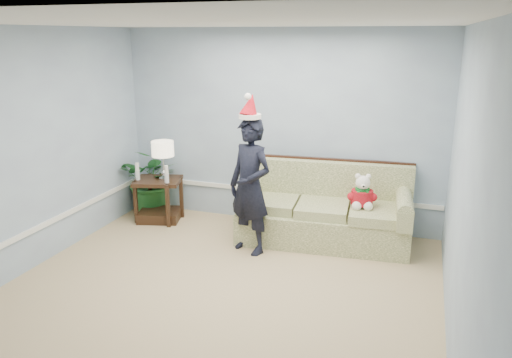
{
  "coord_description": "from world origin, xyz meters",
  "views": [
    {
      "loc": [
        1.89,
        -4.03,
        2.6
      ],
      "look_at": [
        -0.0,
        1.55,
        0.89
      ],
      "focal_mm": 35.0,
      "sensor_mm": 36.0,
      "label": 1
    }
  ],
  "objects_px": {
    "sofa": "(324,213)",
    "houseplant": "(153,180)",
    "table_lamp": "(163,150)",
    "teddy_bear": "(362,195)",
    "man": "(250,186)",
    "side_table": "(159,204)"
  },
  "relations": [
    {
      "from": "table_lamp",
      "to": "houseplant",
      "type": "height_order",
      "value": "table_lamp"
    },
    {
      "from": "table_lamp",
      "to": "houseplant",
      "type": "distance_m",
      "value": 0.69
    },
    {
      "from": "side_table",
      "to": "houseplant",
      "type": "relative_size",
      "value": 0.75
    },
    {
      "from": "sofa",
      "to": "table_lamp",
      "type": "bearing_deg",
      "value": 176.49
    },
    {
      "from": "houseplant",
      "to": "side_table",
      "type": "bearing_deg",
      "value": -49.32
    },
    {
      "from": "man",
      "to": "teddy_bear",
      "type": "height_order",
      "value": "man"
    },
    {
      "from": "table_lamp",
      "to": "sofa",
      "type": "bearing_deg",
      "value": 1.19
    },
    {
      "from": "table_lamp",
      "to": "houseplant",
      "type": "xyz_separation_m",
      "value": [
        -0.35,
        0.27,
        -0.53
      ]
    },
    {
      "from": "sofa",
      "to": "teddy_bear",
      "type": "relative_size",
      "value": 5.09
    },
    {
      "from": "table_lamp",
      "to": "man",
      "type": "relative_size",
      "value": 0.33
    },
    {
      "from": "side_table",
      "to": "man",
      "type": "bearing_deg",
      "value": -19.99
    },
    {
      "from": "side_table",
      "to": "man",
      "type": "height_order",
      "value": "man"
    },
    {
      "from": "table_lamp",
      "to": "teddy_bear",
      "type": "xyz_separation_m",
      "value": [
        2.79,
        -0.05,
        -0.35
      ]
    },
    {
      "from": "sofa",
      "to": "houseplant",
      "type": "xyz_separation_m",
      "value": [
        -2.65,
        0.22,
        0.15
      ]
    },
    {
      "from": "houseplant",
      "to": "table_lamp",
      "type": "bearing_deg",
      "value": -38.17
    },
    {
      "from": "teddy_bear",
      "to": "houseplant",
      "type": "bearing_deg",
      "value": 162.21
    },
    {
      "from": "side_table",
      "to": "teddy_bear",
      "type": "bearing_deg",
      "value": -0.67
    },
    {
      "from": "sofa",
      "to": "teddy_bear",
      "type": "height_order",
      "value": "sofa"
    },
    {
      "from": "sofa",
      "to": "houseplant",
      "type": "distance_m",
      "value": 2.67
    },
    {
      "from": "man",
      "to": "sofa",
      "type": "bearing_deg",
      "value": 63.46
    },
    {
      "from": "man",
      "to": "teddy_bear",
      "type": "distance_m",
      "value": 1.4
    },
    {
      "from": "side_table",
      "to": "teddy_bear",
      "type": "distance_m",
      "value": 2.92
    }
  ]
}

